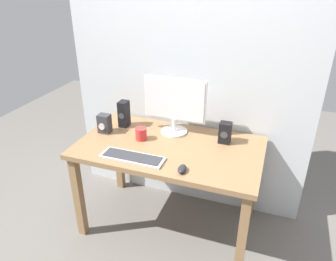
% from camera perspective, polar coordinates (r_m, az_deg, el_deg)
% --- Properties ---
extents(ground_plane, '(6.00, 6.00, 0.00)m').
position_cam_1_polar(ground_plane, '(2.79, 0.22, -16.14)').
color(ground_plane, slate).
extents(wall_back, '(1.99, 0.04, 3.00)m').
position_cam_1_polar(wall_back, '(2.47, 3.74, 17.50)').
color(wall_back, silver).
rests_on(wall_back, ground_plane).
extents(desk, '(1.34, 0.77, 0.75)m').
position_cam_1_polar(desk, '(2.39, 0.24, -4.63)').
color(desk, '#936D47').
rests_on(desk, ground_plane).
extents(monitor, '(0.49, 0.21, 0.44)m').
position_cam_1_polar(monitor, '(2.44, 1.20, 4.71)').
color(monitor, silver).
rests_on(monitor, desk).
extents(keyboard_primary, '(0.44, 0.14, 0.02)m').
position_cam_1_polar(keyboard_primary, '(2.20, -6.34, -4.77)').
color(keyboard_primary, silver).
rests_on(keyboard_primary, desk).
extents(mouse, '(0.06, 0.10, 0.04)m').
position_cam_1_polar(mouse, '(2.05, 2.54, -6.84)').
color(mouse, '#232328').
rests_on(mouse, desk).
extents(speaker_right, '(0.09, 0.08, 0.16)m').
position_cam_1_polar(speaker_right, '(2.38, 10.13, -0.39)').
color(speaker_right, black).
rests_on(speaker_right, desk).
extents(speaker_left, '(0.07, 0.09, 0.21)m').
position_cam_1_polar(speaker_left, '(2.61, -7.85, 2.95)').
color(speaker_left, black).
rests_on(speaker_left, desk).
extents(audio_controller, '(0.09, 0.09, 0.15)m').
position_cam_1_polar(audio_controller, '(2.54, -11.25, 1.21)').
color(audio_controller, '#333338').
rests_on(audio_controller, desk).
extents(coffee_mug, '(0.09, 0.09, 0.09)m').
position_cam_1_polar(coffee_mug, '(2.41, -4.82, -0.59)').
color(coffee_mug, red).
rests_on(coffee_mug, desk).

